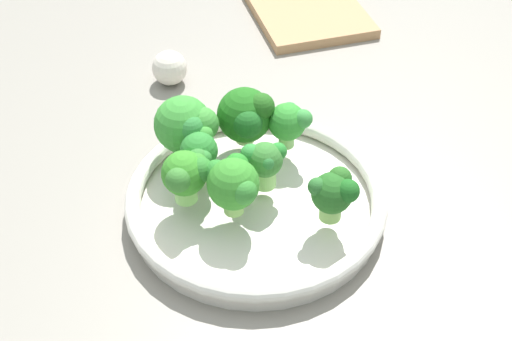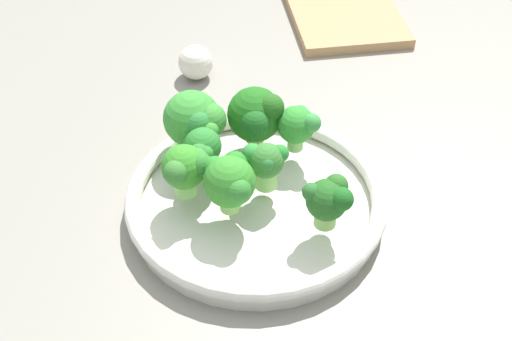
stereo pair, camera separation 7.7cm
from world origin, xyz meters
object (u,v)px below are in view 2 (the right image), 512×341
object	(u,v)px
broccoli_floret_0	(256,115)
broccoli_floret_5	(298,125)
bowl	(256,201)
broccoli_floret_2	(203,149)
broccoli_floret_6	(186,168)
garlic_bulb	(196,62)
broccoli_floret_4	(266,162)
broccoli_floret_3	(229,181)
broccoli_floret_1	(329,199)
broccoli_floret_7	(195,120)
cutting_board	(343,12)

from	to	relation	value
broccoli_floret_0	broccoli_floret_5	xyz separation A→B (cm)	(3.98, 3.10, -0.45)
bowl	broccoli_floret_0	bearing A→B (deg)	142.45
broccoli_floret_2	broccoli_floret_6	bearing A→B (deg)	-61.74
broccoli_floret_5	garlic_bulb	distance (cm)	24.54
broccoli_floret_4	broccoli_floret_0	bearing A→B (deg)	150.64
broccoli_floret_3	broccoli_floret_1	bearing A→B (deg)	39.82
broccoli_floret_6	garlic_bulb	size ratio (longest dim) A/B	1.27
broccoli_floret_2	broccoli_floret_3	world-z (taller)	broccoli_floret_3
broccoli_floret_3	broccoli_floret_6	xyz separation A→B (cm)	(-4.69, -2.43, -0.18)
bowl	broccoli_floret_5	size ratio (longest dim) A/B	5.12
broccoli_floret_6	broccoli_floret_7	world-z (taller)	broccoli_floret_7
broccoli_floret_2	broccoli_floret_4	distance (cm)	7.39
broccoli_floret_6	broccoli_floret_1	bearing A→B (deg)	35.70
broccoli_floret_1	broccoli_floret_2	xyz separation A→B (cm)	(-14.73, -5.77, -0.11)
bowl	broccoli_floret_5	world-z (taller)	broccoli_floret_5
broccoli_floret_6	cutting_board	distance (cm)	50.66
broccoli_floret_1	broccoli_floret_3	size ratio (longest dim) A/B	0.85
broccoli_floret_3	bowl	bearing A→B (deg)	97.57
broccoli_floret_4	broccoli_floret_6	distance (cm)	8.84
broccoli_floret_6	broccoli_floret_4	bearing A→B (deg)	62.30
broccoli_floret_1	broccoli_floret_4	world-z (taller)	broccoli_floret_1
broccoli_floret_0	garlic_bulb	bearing A→B (deg)	167.52
broccoli_floret_2	broccoli_floret_3	distance (cm)	6.65
broccoli_floret_0	cutting_board	world-z (taller)	broccoli_floret_0
broccoli_floret_2	garlic_bulb	world-z (taller)	broccoli_floret_2
broccoli_floret_7	garlic_bulb	distance (cm)	20.76
broccoli_floret_4	broccoli_floret_1	bearing A→B (deg)	9.23
cutting_board	broccoli_floret_1	bearing A→B (deg)	-44.88
broccoli_floret_3	broccoli_floret_6	size ratio (longest dim) A/B	1.09
broccoli_floret_1	broccoli_floret_5	bearing A→B (deg)	154.55
broccoli_floret_5	broccoli_floret_7	xyz separation A→B (cm)	(-7.25, -9.59, 0.82)
broccoli_floret_3	broccoli_floret_5	size ratio (longest dim) A/B	1.19
broccoli_floret_6	bowl	bearing A→B (deg)	56.79
broccoli_floret_1	garlic_bulb	xyz separation A→B (cm)	(-35.73, 6.88, -4.49)
bowl	garlic_bulb	bearing A→B (deg)	160.14
broccoli_floret_1	bowl	bearing A→B (deg)	-161.68
bowl	broccoli_floret_0	distance (cm)	10.36
broccoli_floret_4	cutting_board	bearing A→B (deg)	126.08
broccoli_floret_1	broccoli_floret_5	xyz separation A→B (cm)	(-11.62, 5.53, -0.12)
broccoli_floret_0	garlic_bulb	size ratio (longest dim) A/B	1.44
broccoli_floret_4	broccoli_floret_6	xyz separation A→B (cm)	(-4.10, -7.82, 0.38)
broccoli_floret_2	cutting_board	world-z (taller)	broccoli_floret_2
bowl	broccoli_floret_7	distance (cm)	11.85
bowl	broccoli_floret_5	bearing A→B (deg)	109.16
broccoli_floret_3	broccoli_floret_7	bearing A→B (deg)	165.53
broccoli_floret_4	broccoli_floret_6	world-z (taller)	broccoli_floret_6
broccoli_floret_5	broccoli_floret_7	world-z (taller)	broccoli_floret_7
broccoli_floret_3	broccoli_floret_4	xyz separation A→B (cm)	(-0.58, 5.39, -0.56)
broccoli_floret_4	cutting_board	xyz separation A→B (cm)	(-26.93, 36.96, -6.01)
bowl	broccoli_floret_3	size ratio (longest dim) A/B	4.29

